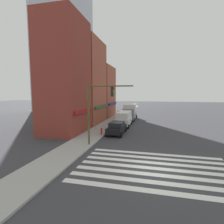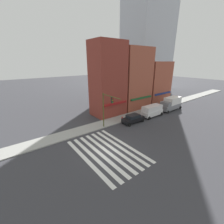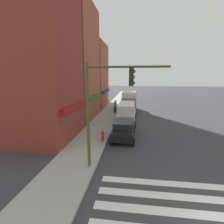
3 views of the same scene
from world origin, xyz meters
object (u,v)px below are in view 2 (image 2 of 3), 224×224
(box_truck_grey, at_px, (171,104))
(traffic_signal, at_px, (107,106))
(pedestrian_grey_coat, at_px, (157,105))
(van_white, at_px, (152,110))
(sedan_black, at_px, (133,118))
(fire_hydrant, at_px, (122,118))
(pedestrian_white_shirt, at_px, (160,105))

(box_truck_grey, bearing_deg, traffic_signal, 176.47)
(traffic_signal, bearing_deg, pedestrian_grey_coat, 4.77)
(van_white, xyz_separation_m, pedestrian_grey_coat, (4.67, 2.01, -0.21))
(traffic_signal, relative_size, sedan_black, 1.39)
(box_truck_grey, distance_m, pedestrian_grey_coat, 3.18)
(fire_hydrant, bearing_deg, box_truck_grey, -6.93)
(pedestrian_grey_coat, xyz_separation_m, pedestrian_white_shirt, (1.18, 0.02, 0.00))
(traffic_signal, height_order, pedestrian_white_shirt, traffic_signal)
(sedan_black, relative_size, box_truck_grey, 0.71)
(traffic_signal, distance_m, fire_hydrant, 5.74)
(traffic_signal, bearing_deg, van_white, -3.46)
(traffic_signal, height_order, pedestrian_grey_coat, traffic_signal)
(van_white, distance_m, box_truck_grey, 7.09)
(traffic_signal, relative_size, fire_hydrant, 7.34)
(pedestrian_grey_coat, height_order, pedestrian_white_shirt, same)
(sedan_black, distance_m, van_white, 5.65)
(traffic_signal, height_order, sedan_black, traffic_signal)
(traffic_signal, bearing_deg, sedan_black, -6.90)
(sedan_black, bearing_deg, pedestrian_grey_coat, 12.74)
(pedestrian_grey_coat, bearing_deg, fire_hydrant, -112.34)
(traffic_signal, xyz_separation_m, van_white, (11.25, -0.68, -2.92))
(traffic_signal, xyz_separation_m, pedestrian_white_shirt, (17.10, 1.35, -3.14))
(van_white, bearing_deg, fire_hydrant, 166.13)
(box_truck_grey, distance_m, fire_hydrant, 14.12)
(sedan_black, relative_size, van_white, 0.89)
(traffic_signal, height_order, fire_hydrant, traffic_signal)
(pedestrian_grey_coat, bearing_deg, traffic_signal, -109.10)
(sedan_black, distance_m, pedestrian_white_shirt, 11.66)
(pedestrian_white_shirt, relative_size, fire_hydrant, 2.10)
(pedestrian_grey_coat, bearing_deg, box_truck_grey, 26.40)
(sedan_black, bearing_deg, van_white, 1.70)
(pedestrian_grey_coat, height_order, fire_hydrant, pedestrian_grey_coat)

